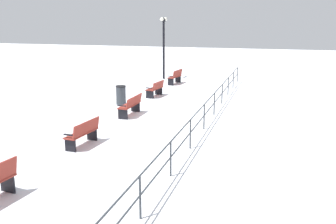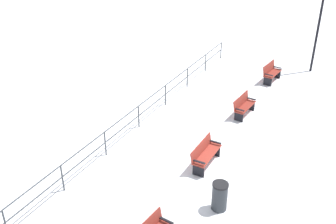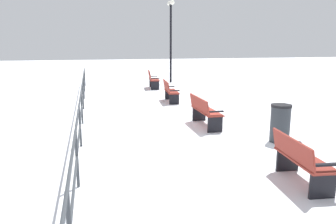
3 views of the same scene
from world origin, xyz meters
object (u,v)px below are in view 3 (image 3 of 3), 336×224
bench_fifth (153,79)px  lamppost_middle (171,27)px  bench_third (204,111)px  bench_fourth (170,91)px  bench_second (301,160)px  trash_bin (280,123)px

bench_fifth → lamppost_middle: bearing=63.3°
bench_third → bench_fourth: (-0.00, 4.24, -0.01)m
bench_third → bench_fourth: 4.24m
lamppost_middle → bench_fourth: bearing=-104.0°
bench_third → bench_fourth: same height
bench_third → lamppost_middle: lamppost_middle is taller
bench_fourth → lamppost_middle: size_ratio=0.31×
bench_second → bench_fifth: (-0.20, 12.70, 0.05)m
trash_bin → bench_fourth: bearing=102.0°
bench_fourth → bench_fifth: bearing=94.1°
bench_second → trash_bin: size_ratio=1.50×
bench_second → bench_third: 4.23m
bench_second → bench_fourth: 8.47m
bench_fifth → lamppost_middle: size_ratio=0.30×
bench_second → bench_fourth: bearing=97.9°
bench_second → bench_third: bearing=99.6°
bench_fifth → lamppost_middle: (1.60, 2.44, 2.83)m
bench_third → bench_fifth: size_ratio=1.10×
bench_second → trash_bin: (1.03, 2.32, 0.03)m
bench_third → trash_bin: size_ratio=1.73×
trash_bin → bench_third: bearing=124.2°
bench_third → bench_fifth: (0.07, 8.47, 0.02)m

